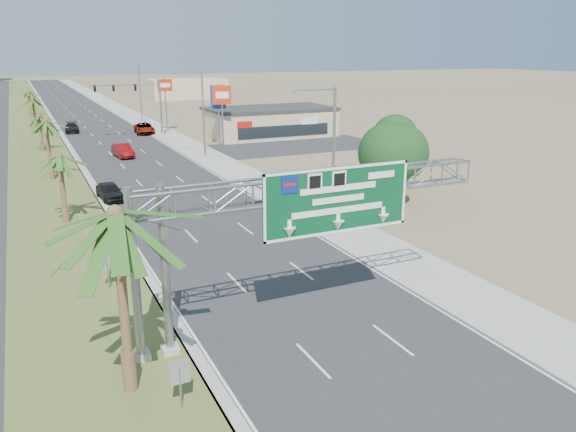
# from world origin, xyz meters

# --- Properties ---
(road) EXTENTS (12.00, 300.00, 0.02)m
(road) POSITION_xyz_m (0.00, 110.00, 0.01)
(road) COLOR #28282B
(road) RESTS_ON ground
(sidewalk_right) EXTENTS (4.00, 300.00, 0.10)m
(sidewalk_right) POSITION_xyz_m (8.50, 110.00, 0.05)
(sidewalk_right) COLOR #9E9B93
(sidewalk_right) RESTS_ON ground
(median_grass) EXTENTS (7.00, 300.00, 0.12)m
(median_grass) POSITION_xyz_m (-10.00, 110.00, 0.06)
(median_grass) COLOR #52602A
(median_grass) RESTS_ON ground
(sign_gantry) EXTENTS (16.75, 1.24, 7.50)m
(sign_gantry) POSITION_xyz_m (-1.06, 9.93, 6.06)
(sign_gantry) COLOR gray
(sign_gantry) RESTS_ON ground
(palm_near) EXTENTS (5.70, 5.70, 8.35)m
(palm_near) POSITION_xyz_m (-9.20, 8.00, 6.93)
(palm_near) COLOR brown
(palm_near) RESTS_ON ground
(palm_row_b) EXTENTS (3.99, 3.99, 5.95)m
(palm_row_b) POSITION_xyz_m (-9.50, 32.00, 4.90)
(palm_row_b) COLOR brown
(palm_row_b) RESTS_ON ground
(palm_row_c) EXTENTS (3.99, 3.99, 6.75)m
(palm_row_c) POSITION_xyz_m (-9.50, 48.00, 5.66)
(palm_row_c) COLOR brown
(palm_row_c) RESTS_ON ground
(palm_row_d) EXTENTS (3.99, 3.99, 5.45)m
(palm_row_d) POSITION_xyz_m (-9.50, 66.00, 4.42)
(palm_row_d) COLOR brown
(palm_row_d) RESTS_ON ground
(palm_row_e) EXTENTS (3.99, 3.99, 6.15)m
(palm_row_e) POSITION_xyz_m (-9.50, 85.00, 5.09)
(palm_row_e) COLOR brown
(palm_row_e) RESTS_ON ground
(palm_row_f) EXTENTS (3.99, 3.99, 5.75)m
(palm_row_f) POSITION_xyz_m (-9.50, 110.00, 4.71)
(palm_row_f) COLOR brown
(palm_row_f) RESTS_ON ground
(streetlight_near) EXTENTS (3.27, 0.44, 10.00)m
(streetlight_near) POSITION_xyz_m (7.30, 22.00, 4.69)
(streetlight_near) COLOR gray
(streetlight_near) RESTS_ON ground
(streetlight_mid) EXTENTS (3.27, 0.44, 10.00)m
(streetlight_mid) POSITION_xyz_m (7.30, 52.00, 4.69)
(streetlight_mid) COLOR gray
(streetlight_mid) RESTS_ON ground
(streetlight_far) EXTENTS (3.27, 0.44, 10.00)m
(streetlight_far) POSITION_xyz_m (7.30, 88.00, 4.69)
(streetlight_far) COLOR gray
(streetlight_far) RESTS_ON ground
(signal_mast) EXTENTS (10.28, 0.71, 8.00)m
(signal_mast) POSITION_xyz_m (5.17, 71.97, 4.85)
(signal_mast) COLOR gray
(signal_mast) RESTS_ON ground
(store_building) EXTENTS (18.00, 10.00, 4.00)m
(store_building) POSITION_xyz_m (22.00, 66.00, 2.00)
(store_building) COLOR tan
(store_building) RESTS_ON ground
(oak_near) EXTENTS (4.50, 4.50, 6.80)m
(oak_near) POSITION_xyz_m (15.00, 26.00, 4.53)
(oak_near) COLOR brown
(oak_near) RESTS_ON ground
(oak_far) EXTENTS (3.50, 3.50, 5.60)m
(oak_far) POSITION_xyz_m (18.00, 30.00, 3.82)
(oak_far) COLOR brown
(oak_far) RESTS_ON ground
(median_signback_a) EXTENTS (0.75, 0.08, 2.08)m
(median_signback_a) POSITION_xyz_m (-7.80, 6.00, 1.45)
(median_signback_a) COLOR gray
(median_signback_a) RESTS_ON ground
(median_signback_b) EXTENTS (0.75, 0.08, 2.08)m
(median_signback_b) POSITION_xyz_m (-8.50, 18.00, 1.45)
(median_signback_b) COLOR gray
(median_signback_b) RESTS_ON ground
(building_distant_right) EXTENTS (20.00, 12.00, 5.00)m
(building_distant_right) POSITION_xyz_m (30.00, 140.00, 2.50)
(building_distant_right) COLOR tan
(building_distant_right) RESTS_ON ground
(car_left_lane) EXTENTS (2.10, 4.52, 1.50)m
(car_left_lane) POSITION_xyz_m (-5.50, 37.53, 0.75)
(car_left_lane) COLOR black
(car_left_lane) RESTS_ON ground
(car_mid_lane) EXTENTS (2.11, 4.95, 1.59)m
(car_mid_lane) POSITION_xyz_m (-0.98, 57.63, 0.79)
(car_mid_lane) COLOR #6B090B
(car_mid_lane) RESTS_ON ground
(car_right_lane) EXTENTS (3.23, 6.06, 1.62)m
(car_right_lane) POSITION_xyz_m (5.50, 76.59, 0.81)
(car_right_lane) COLOR gray
(car_right_lane) RESTS_ON ground
(car_far) EXTENTS (2.44, 5.20, 1.47)m
(car_far) POSITION_xyz_m (-4.47, 82.81, 0.73)
(car_far) COLOR black
(car_far) RESTS_ON ground
(pole_sign_red_near) EXTENTS (2.40, 0.85, 8.20)m
(pole_sign_red_near) POSITION_xyz_m (12.33, 59.38, 6.38)
(pole_sign_red_near) COLOR gray
(pole_sign_red_near) RESTS_ON ground
(pole_sign_blue) EXTENTS (1.96, 1.04, 8.19)m
(pole_sign_blue) POSITION_xyz_m (12.08, 60.15, 6.13)
(pole_sign_blue) COLOR gray
(pole_sign_blue) RESTS_ON ground
(pole_sign_red_far) EXTENTS (2.21, 0.47, 8.35)m
(pole_sign_red_far) POSITION_xyz_m (9.00, 76.27, 6.59)
(pole_sign_red_far) COLOR gray
(pole_sign_red_far) RESTS_ON ground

